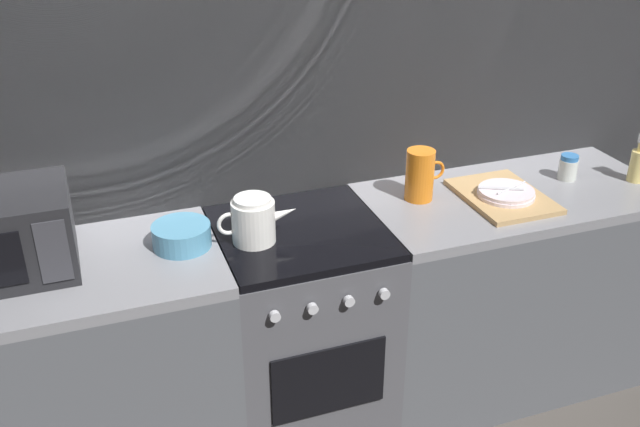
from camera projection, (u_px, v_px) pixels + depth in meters
ground_plane at (303, 420)px, 2.98m from camera, size 8.00×8.00×0.00m
back_wall at (272, 121)px, 2.70m from camera, size 3.60×0.05×2.40m
counter_left at (57, 384)px, 2.50m from camera, size 1.20×0.60×0.90m
stove_unit at (302, 332)px, 2.77m from camera, size 0.60×0.63×0.90m
counter_right at (503, 288)px, 3.04m from camera, size 1.20×0.60×0.90m
kettle at (254, 220)px, 2.45m from camera, size 0.28×0.15×0.17m
mixing_bowl at (182, 236)px, 2.44m from camera, size 0.20×0.20×0.08m
pitcher at (420, 175)px, 2.74m from camera, size 0.16×0.11×0.20m
dish_pile at (504, 195)px, 2.77m from camera, size 0.30×0.40×0.06m
spice_jar at (568, 167)px, 2.93m from camera, size 0.08×0.08×0.10m
spray_bottle at (638, 163)px, 2.90m from camera, size 0.08×0.06×0.20m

